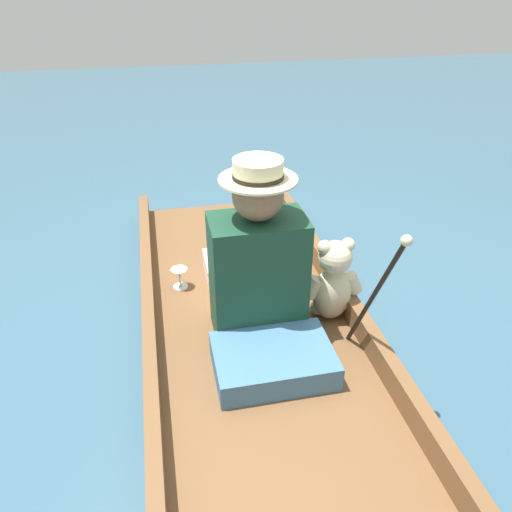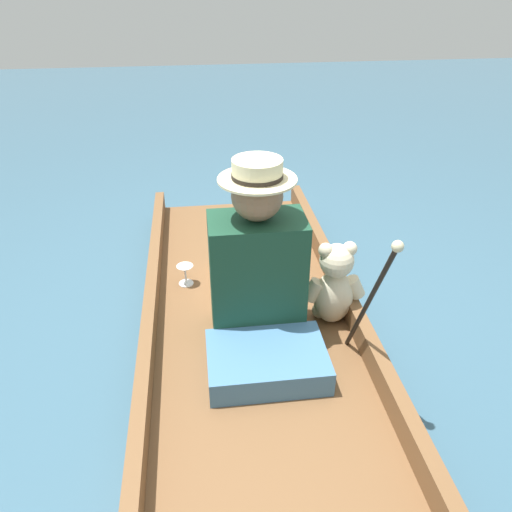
{
  "view_description": "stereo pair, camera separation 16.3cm",
  "coord_description": "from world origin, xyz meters",
  "px_view_note": "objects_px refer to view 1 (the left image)",
  "views": [
    {
      "loc": [
        -0.39,
        -2.01,
        1.7
      ],
      "look_at": [
        0.02,
        -0.05,
        0.51
      ],
      "focal_mm": 35.0,
      "sensor_mm": 36.0,
      "label": 1
    },
    {
      "loc": [
        -0.23,
        -2.03,
        1.7
      ],
      "look_at": [
        0.02,
        -0.05,
        0.51
      ],
      "focal_mm": 35.0,
      "sensor_mm": 36.0,
      "label": 2
    }
  ],
  "objects_px": {
    "walking_cane": "(378,288)",
    "wine_glass": "(179,274)",
    "seated_person": "(254,264)",
    "teddy_bear": "(333,282)"
  },
  "relations": [
    {
      "from": "teddy_bear",
      "to": "wine_glass",
      "type": "xyz_separation_m",
      "value": [
        -0.73,
        0.43,
        -0.12
      ]
    },
    {
      "from": "seated_person",
      "to": "wine_glass",
      "type": "relative_size",
      "value": 7.34
    },
    {
      "from": "seated_person",
      "to": "wine_glass",
      "type": "bearing_deg",
      "value": 145.71
    },
    {
      "from": "walking_cane",
      "to": "wine_glass",
      "type": "bearing_deg",
      "value": 132.31
    },
    {
      "from": "seated_person",
      "to": "wine_glass",
      "type": "height_order",
      "value": "seated_person"
    },
    {
      "from": "teddy_bear",
      "to": "walking_cane",
      "type": "bearing_deg",
      "value": -85.93
    },
    {
      "from": "seated_person",
      "to": "teddy_bear",
      "type": "bearing_deg",
      "value": 2.21
    },
    {
      "from": "teddy_bear",
      "to": "wine_glass",
      "type": "bearing_deg",
      "value": 149.88
    },
    {
      "from": "teddy_bear",
      "to": "wine_glass",
      "type": "relative_size",
      "value": 3.8
    },
    {
      "from": "seated_person",
      "to": "teddy_bear",
      "type": "xyz_separation_m",
      "value": [
        0.38,
        -0.06,
        -0.11
      ]
    }
  ]
}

